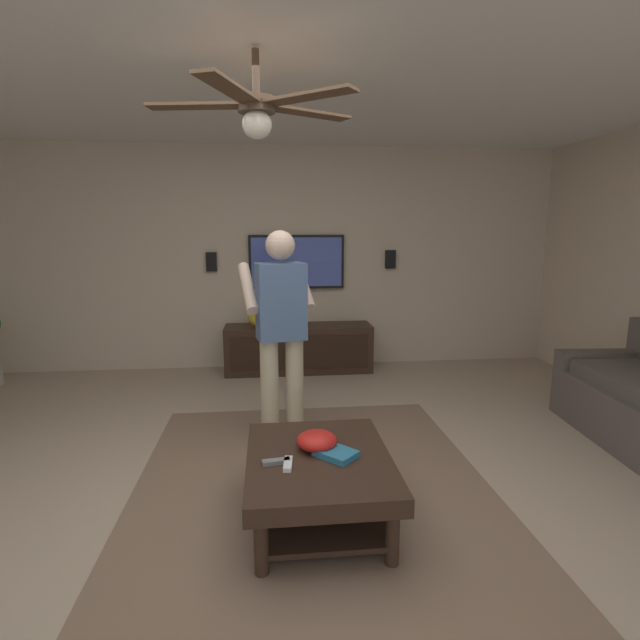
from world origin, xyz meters
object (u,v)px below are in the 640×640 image
(book, at_px, (336,453))
(wall_speaker_left, at_px, (390,259))
(person_standing, at_px, (281,324))
(remote_grey, at_px, (276,462))
(media_console, at_px, (299,348))
(coffee_table, at_px, (319,473))
(remote_black, at_px, (325,442))
(wall_speaker_right, at_px, (211,262))
(ceiling_fan, at_px, (258,110))
(tv, at_px, (297,262))
(bowl, at_px, (317,441))
(vase_round, at_px, (258,317))
(remote_white, at_px, (288,464))

(book, xyz_separation_m, wall_speaker_left, (3.30, -1.13, 0.87))
(person_standing, xyz_separation_m, remote_grey, (-1.21, 0.07, -0.52))
(media_console, bearing_deg, coffee_table, -1.54)
(media_console, distance_m, remote_black, 2.88)
(coffee_table, height_order, wall_speaker_right, wall_speaker_right)
(ceiling_fan, bearing_deg, coffee_table, -134.49)
(remote_grey, relative_size, book, 0.68)
(wall_speaker_right, bearing_deg, person_standing, -160.86)
(tv, distance_m, wall_speaker_left, 1.14)
(bowl, relative_size, book, 1.06)
(book, height_order, wall_speaker_right, wall_speaker_right)
(tv, bearing_deg, remote_grey, -5.50)
(wall_speaker_left, bearing_deg, remote_grey, 156.46)
(wall_speaker_left, bearing_deg, vase_round, 100.02)
(book, bearing_deg, bowl, -0.48)
(remote_white, bearing_deg, ceiling_fan, -157.05)
(remote_grey, bearing_deg, remote_black, 28.01)
(coffee_table, distance_m, wall_speaker_right, 3.54)
(remote_white, distance_m, remote_grey, 0.07)
(coffee_table, distance_m, ceiling_fan, 2.03)
(bowl, height_order, remote_white, bowl)
(person_standing, height_order, book, person_standing)
(remote_black, xyz_separation_m, vase_round, (2.85, 0.44, 0.25))
(book, height_order, ceiling_fan, ceiling_fan)
(tv, xyz_separation_m, remote_white, (-3.37, 0.26, -0.86))
(wall_speaker_left, distance_m, wall_speaker_right, 2.13)
(media_console, height_order, remote_grey, media_console)
(coffee_table, distance_m, book, 0.16)
(tv, height_order, wall_speaker_left, tv)
(bowl, bearing_deg, wall_speaker_right, 15.89)
(remote_black, bearing_deg, tv, -140.09)
(media_console, height_order, person_standing, person_standing)
(remote_black, relative_size, wall_speaker_right, 0.68)
(vase_round, relative_size, ceiling_fan, 0.19)
(coffee_table, bearing_deg, media_console, -1.54)
(remote_white, relative_size, ceiling_fan, 0.13)
(remote_white, bearing_deg, person_standing, -174.26)
(remote_grey, distance_m, wall_speaker_left, 3.76)
(remote_white, bearing_deg, remote_black, 143.52)
(media_console, height_order, tv, tv)
(book, bearing_deg, remote_grey, 54.74)
(tv, xyz_separation_m, remote_grey, (-3.34, 0.32, -0.86))
(person_standing, xyz_separation_m, bowl, (-1.06, -0.17, -0.48))
(remote_white, xyz_separation_m, wall_speaker_right, (3.38, 0.74, 0.86))
(coffee_table, xyz_separation_m, ceiling_fan, (0.29, 0.30, 1.98))
(remote_black, xyz_separation_m, book, (-0.16, -0.04, 0.01))
(bowl, bearing_deg, vase_round, 7.55)
(coffee_table, height_order, person_standing, person_standing)
(person_standing, relative_size, remote_white, 10.93)
(tv, bearing_deg, remote_white, -4.37)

